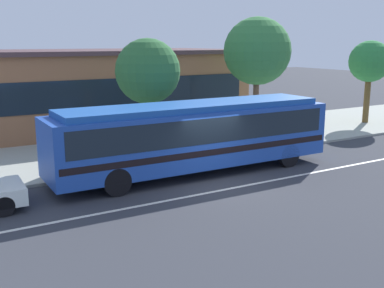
{
  "coord_description": "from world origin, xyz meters",
  "views": [
    {
      "loc": [
        -9.38,
        -14.05,
        5.24
      ],
      "look_at": [
        -0.26,
        1.33,
        1.3
      ],
      "focal_mm": 43.63,
      "sensor_mm": 36.0,
      "label": 1
    }
  ],
  "objects_px": {
    "street_tree_mid_block": "(257,51)",
    "transit_bus": "(195,133)",
    "pedestrian_waiting_near_sign": "(242,131)",
    "street_tree_near_stop": "(148,72)",
    "street_tree_far_end": "(370,62)",
    "bus_stop_sign": "(247,117)"
  },
  "relations": [
    {
      "from": "transit_bus",
      "to": "pedestrian_waiting_near_sign",
      "type": "xyz_separation_m",
      "value": [
        3.65,
        1.77,
        -0.55
      ]
    },
    {
      "from": "transit_bus",
      "to": "street_tree_mid_block",
      "type": "relative_size",
      "value": 1.82
    },
    {
      "from": "street_tree_mid_block",
      "to": "bus_stop_sign",
      "type": "bearing_deg",
      "value": -133.35
    },
    {
      "from": "pedestrian_waiting_near_sign",
      "to": "street_tree_near_stop",
      "type": "distance_m",
      "value": 5.18
    },
    {
      "from": "street_tree_near_stop",
      "to": "pedestrian_waiting_near_sign",
      "type": "bearing_deg",
      "value": -26.88
    },
    {
      "from": "street_tree_near_stop",
      "to": "street_tree_mid_block",
      "type": "relative_size",
      "value": 0.82
    },
    {
      "from": "pedestrian_waiting_near_sign",
      "to": "transit_bus",
      "type": "bearing_deg",
      "value": -154.14
    },
    {
      "from": "transit_bus",
      "to": "street_tree_far_end",
      "type": "xyz_separation_m",
      "value": [
        15.43,
        4.25,
        2.3
      ]
    },
    {
      "from": "bus_stop_sign",
      "to": "street_tree_far_end",
      "type": "distance_m",
      "value": 12.02
    },
    {
      "from": "street_tree_near_stop",
      "to": "transit_bus",
      "type": "bearing_deg",
      "value": -86.2
    },
    {
      "from": "street_tree_near_stop",
      "to": "street_tree_far_end",
      "type": "xyz_separation_m",
      "value": [
        15.68,
        0.5,
        0.07
      ]
    },
    {
      "from": "street_tree_mid_block",
      "to": "transit_bus",
      "type": "bearing_deg",
      "value": -144.97
    },
    {
      "from": "pedestrian_waiting_near_sign",
      "to": "street_tree_far_end",
      "type": "xyz_separation_m",
      "value": [
        11.77,
        2.48,
        2.84
      ]
    },
    {
      "from": "street_tree_mid_block",
      "to": "street_tree_far_end",
      "type": "bearing_deg",
      "value": -3.76
    },
    {
      "from": "transit_bus",
      "to": "bus_stop_sign",
      "type": "height_order",
      "value": "transit_bus"
    },
    {
      "from": "street_tree_mid_block",
      "to": "pedestrian_waiting_near_sign",
      "type": "bearing_deg",
      "value": -136.55
    },
    {
      "from": "pedestrian_waiting_near_sign",
      "to": "street_tree_far_end",
      "type": "height_order",
      "value": "street_tree_far_end"
    },
    {
      "from": "transit_bus",
      "to": "pedestrian_waiting_near_sign",
      "type": "relative_size",
      "value": 6.92
    },
    {
      "from": "transit_bus",
      "to": "street_tree_mid_block",
      "type": "bearing_deg",
      "value": 35.03
    },
    {
      "from": "transit_bus",
      "to": "pedestrian_waiting_near_sign",
      "type": "distance_m",
      "value": 4.1
    },
    {
      "from": "bus_stop_sign",
      "to": "street_tree_mid_block",
      "type": "distance_m",
      "value": 5.23
    },
    {
      "from": "street_tree_mid_block",
      "to": "street_tree_near_stop",
      "type": "bearing_deg",
      "value": -171.51
    }
  ]
}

